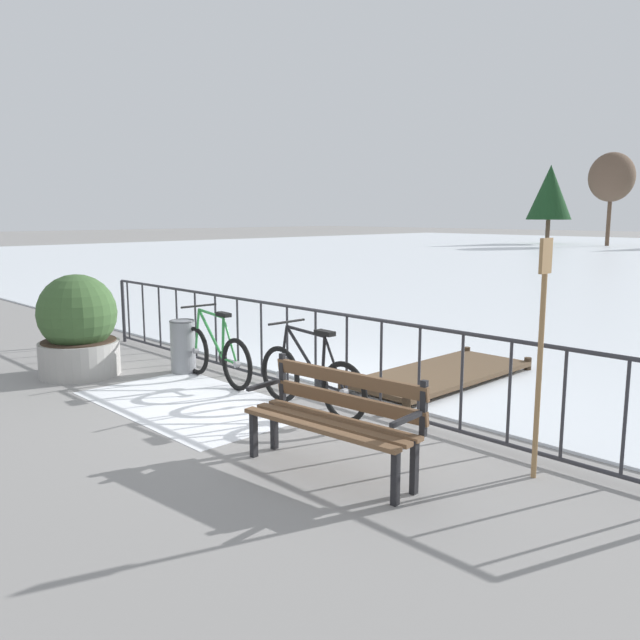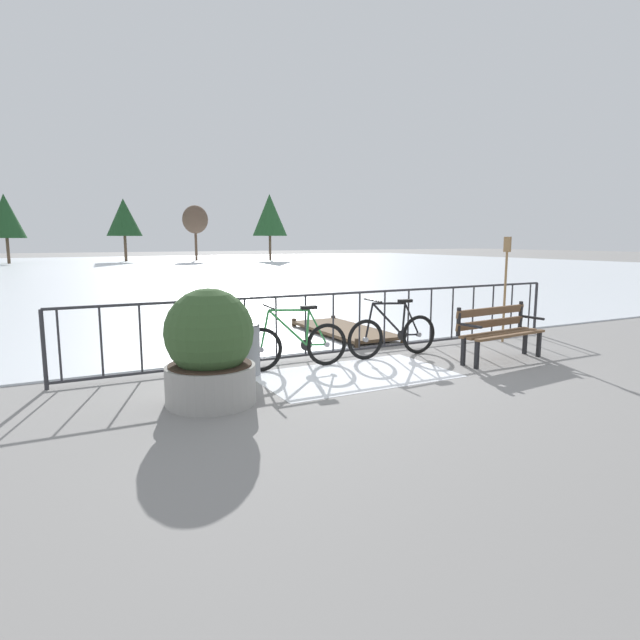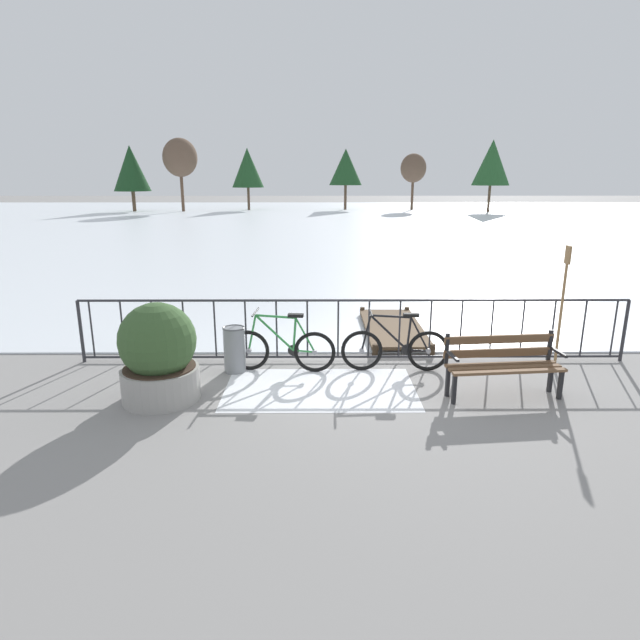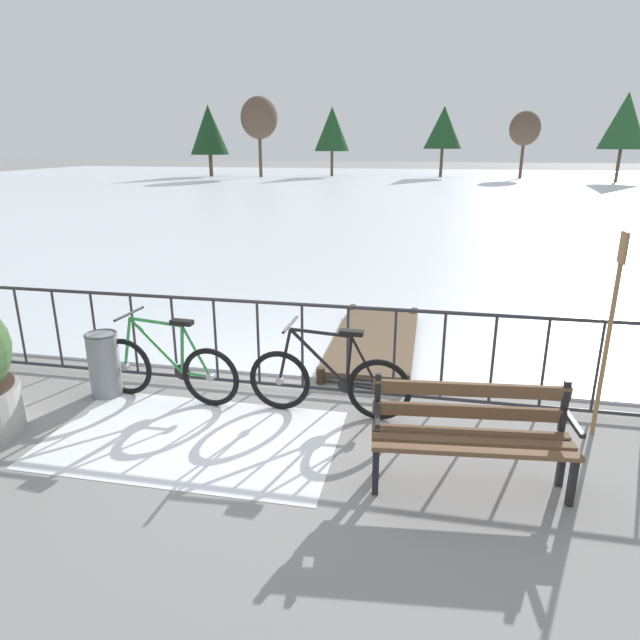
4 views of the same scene
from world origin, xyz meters
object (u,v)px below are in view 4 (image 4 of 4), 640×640
Objects in this scene: bicycle_second at (329,382)px; park_bench at (471,428)px; trash_bin at (104,364)px; bicycle_near_railing at (167,369)px; oar_upright at (610,324)px.

park_bench is at bearing -35.91° from bicycle_second.
park_bench is 2.24× the size of trash_bin.
park_bench is 4.01m from trash_bin.
trash_bin is at bearing -178.70° from bicycle_near_railing.
bicycle_near_railing is 1.04× the size of park_bench.
oar_upright is at bearing 40.70° from park_bench.
bicycle_second reaches higher than trash_bin.
bicycle_second is 2.72m from oar_upright.
trash_bin is at bearing 166.20° from park_bench.
bicycle_near_railing reaches higher than park_bench.
bicycle_near_railing is 0.86× the size of oar_upright.
trash_bin is (-0.74, -0.02, 0.00)m from bicycle_near_railing.
bicycle_near_railing is at bearing 1.30° from trash_bin.
park_bench is at bearing -17.17° from bicycle_near_railing.
park_bench is 0.83× the size of oar_upright.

